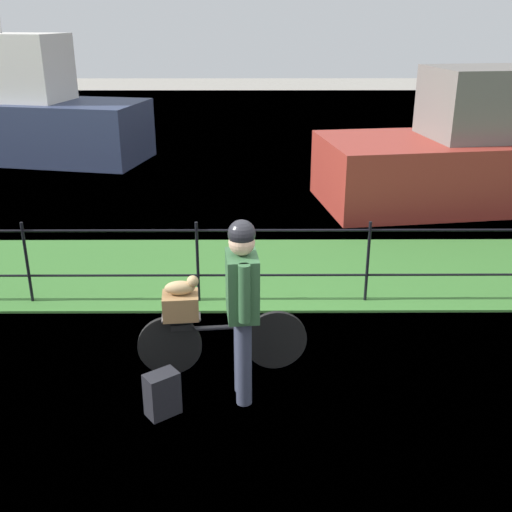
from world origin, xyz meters
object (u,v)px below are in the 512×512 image
Objects in this scene: terrier_dog at (182,286)px; cyclist_person at (242,296)px; bicycle_main at (221,341)px; wooden_crate at (181,305)px; backpack_on_paving at (162,394)px; moored_boat_mid at (503,153)px; moored_boat_near at (12,114)px.

cyclist_person reaches higher than terrier_dog.
bicycle_main is 4.90× the size of wooden_crate.
terrier_dog is 0.19× the size of cyclist_person.
bicycle_main is at bearing 5.80° from terrier_dog.
moored_boat_mid is (5.35, 6.55, 0.68)m from backpack_on_paving.
backpack_on_paving is at bearing -101.62° from terrier_dog.
wooden_crate is 1.03× the size of terrier_dog.
moored_boat_near reaches higher than bicycle_main.
cyclist_person is at bearing -60.67° from moored_boat_near.
backpack_on_paving is at bearing -99.57° from wooden_crate.
bicycle_main is 0.96× the size of cyclist_person.
moored_boat_mid is at bearing 48.35° from wooden_crate.
moored_boat_mid is at bearing 50.21° from bicycle_main.
cyclist_person is at bearing -63.39° from bicycle_main.
terrier_dog is 0.80× the size of backpack_on_paving.
backpack_on_paving is at bearing -124.46° from bicycle_main.
cyclist_person is at bearing -35.52° from terrier_dog.
moored_boat_mid reaches higher than cyclist_person.
bicycle_main is 7.64m from moored_boat_mid.
bicycle_main is 0.24× the size of moored_boat_near.
cyclist_person is (0.22, -0.43, 0.68)m from bicycle_main.
bicycle_main is at bearing -129.79° from moored_boat_mid.
terrier_dog is at bearing -174.20° from bicycle_main.
bicycle_main is 0.68m from terrier_dog.
bicycle_main is at bearing -60.55° from moored_boat_near.
bicycle_main is at bearing 116.61° from cyclist_person.
moored_boat_near is (-5.06, 9.59, 0.13)m from terrier_dog.
terrier_dog is at bearing -131.52° from moored_boat_mid.
cyclist_person is at bearing -16.34° from backpack_on_paving.
bicycle_main is 0.85m from backpack_on_paving.
wooden_crate is 0.20× the size of cyclist_person.
terrier_dog reaches higher than backpack_on_paving.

